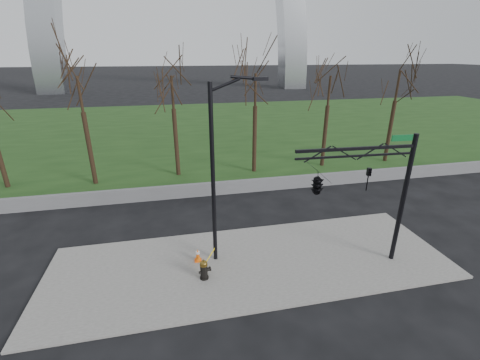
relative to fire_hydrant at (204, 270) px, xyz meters
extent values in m
plane|color=black|center=(2.24, 0.69, -0.53)|extent=(500.00, 500.00, 0.00)
cube|color=slate|center=(2.24, 0.69, -0.48)|extent=(18.00, 6.00, 0.10)
cube|color=#1C3A15|center=(2.24, 30.69, -0.50)|extent=(120.00, 40.00, 0.06)
cube|color=#59595B|center=(2.24, 8.69, -0.08)|extent=(60.00, 0.30, 0.90)
cylinder|color=black|center=(-0.01, 0.00, -0.39)|extent=(0.38, 0.38, 0.07)
cylinder|color=black|center=(-0.01, 0.00, -0.10)|extent=(0.29, 0.29, 0.66)
cylinder|color=black|center=(0.21, 0.06, -0.04)|extent=(0.26, 0.23, 0.18)
cylinder|color=black|center=(-0.17, -0.05, -0.07)|extent=(0.14, 0.14, 0.11)
cylinder|color=brown|center=(-0.01, 0.00, 0.26)|extent=(0.33, 0.33, 0.07)
ellipsoid|color=brown|center=(-0.01, 0.00, 0.32)|extent=(0.31, 0.31, 0.23)
cylinder|color=brown|center=(-0.01, 0.00, 0.46)|extent=(0.07, 0.07, 0.09)
cube|color=#F3590C|center=(-0.16, 1.29, -0.41)|extent=(0.34, 0.34, 0.04)
cone|color=#F3590C|center=(-0.16, 1.29, -0.10)|extent=(0.25, 0.25, 0.59)
cylinder|color=white|center=(-0.16, 1.29, 0.01)|extent=(0.19, 0.19, 0.09)
cylinder|color=black|center=(0.65, 1.29, 3.47)|extent=(0.18, 0.18, 8.00)
cylinder|color=black|center=(1.20, 1.33, 7.32)|extent=(1.27, 0.21, 0.56)
cylinder|color=black|center=(2.05, 1.39, 7.57)|extent=(1.21, 0.20, 0.22)
cube|color=black|center=(2.65, 1.43, 7.52)|extent=(0.61, 0.26, 0.14)
cylinder|color=black|center=(8.65, -0.39, 2.47)|extent=(0.20, 0.20, 6.00)
cube|color=black|center=(6.15, -0.28, 4.97)|extent=(5.00, 0.34, 0.12)
cube|color=black|center=(6.15, -0.28, 4.67)|extent=(5.00, 0.30, 0.08)
cube|color=#0C5926|center=(8.05, -0.36, 5.32)|extent=(0.90, 0.08, 0.25)
imported|color=black|center=(6.85, -0.31, 3.62)|extent=(0.17, 0.21, 1.00)
imported|color=black|center=(4.66, -0.21, 3.62)|extent=(0.64, 2.50, 1.00)
cube|color=yellow|center=(0.32, 0.64, 0.18)|extent=(0.67, 1.30, 0.08)
cube|color=yellow|center=(-0.09, 0.64, -0.21)|extent=(0.15, 1.29, 0.08)
camera|label=1|loc=(-0.85, -11.18, 8.46)|focal=24.01mm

